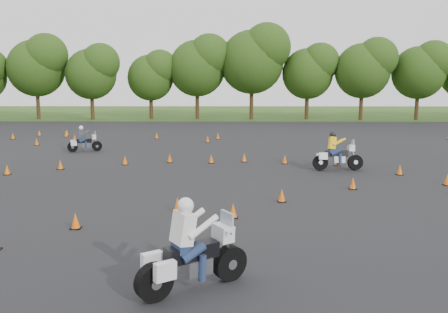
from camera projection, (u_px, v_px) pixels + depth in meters
name	position (u px, v px, depth m)	size (l,w,h in m)	color
ground	(223.00, 209.00, 17.02)	(140.00, 140.00, 0.00)	#2D5119
asphalt_pad	(224.00, 176.00, 22.95)	(62.00, 62.00, 0.00)	black
treeline	(243.00, 77.00, 50.55)	(87.17, 32.55, 11.19)	#253F12
traffic_cones	(193.00, 171.00, 22.77)	(36.16, 32.97, 0.45)	#DC5B09
rider_grey	(85.00, 139.00, 30.70)	(2.08, 0.64, 1.60)	#36393D
rider_yellow	(339.00, 151.00, 24.14)	(2.45, 0.75, 1.89)	yellow
rider_white	(193.00, 243.00, 10.25)	(2.62, 0.80, 2.02)	white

